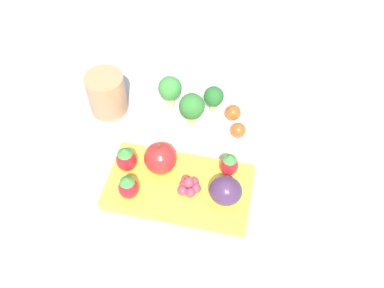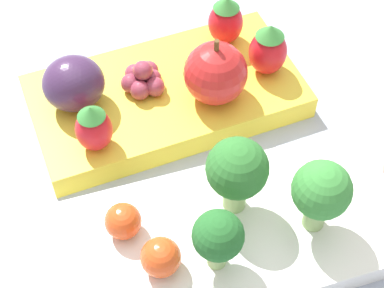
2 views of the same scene
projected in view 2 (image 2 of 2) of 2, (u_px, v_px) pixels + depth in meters
name	position (u px, v px, depth m)	size (l,w,h in m)	color
ground_plane	(179.00, 172.00, 0.48)	(4.00, 4.00, 0.00)	#939EB2
bento_box_savoury	(222.00, 239.00, 0.43)	(0.23, 0.11, 0.02)	white
bento_box_fruit	(166.00, 96.00, 0.51)	(0.22, 0.13, 0.02)	yellow
broccoli_floret_0	(321.00, 192.00, 0.40)	(0.04, 0.04, 0.06)	#93B770
broccoli_floret_1	(237.00, 171.00, 0.41)	(0.04, 0.04, 0.06)	#93B770
broccoli_floret_2	(221.00, 236.00, 0.39)	(0.03, 0.03, 0.05)	#93B770
cherry_tomato_0	(161.00, 257.00, 0.40)	(0.03, 0.03, 0.03)	#DB4C1E
cherry_tomato_1	(123.00, 221.00, 0.42)	(0.02, 0.02, 0.02)	#DB4C1E
apple	(215.00, 73.00, 0.48)	(0.05, 0.05, 0.06)	red
strawberry_0	(226.00, 20.00, 0.52)	(0.03, 0.03, 0.04)	red
strawberry_1	(93.00, 127.00, 0.45)	(0.03, 0.03, 0.04)	red
strawberry_2	(268.00, 49.00, 0.50)	(0.03, 0.03, 0.05)	red
plum	(74.00, 83.00, 0.48)	(0.05, 0.04, 0.04)	#42284C
grape_cluster	(144.00, 79.00, 0.50)	(0.04, 0.03, 0.03)	#93384C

